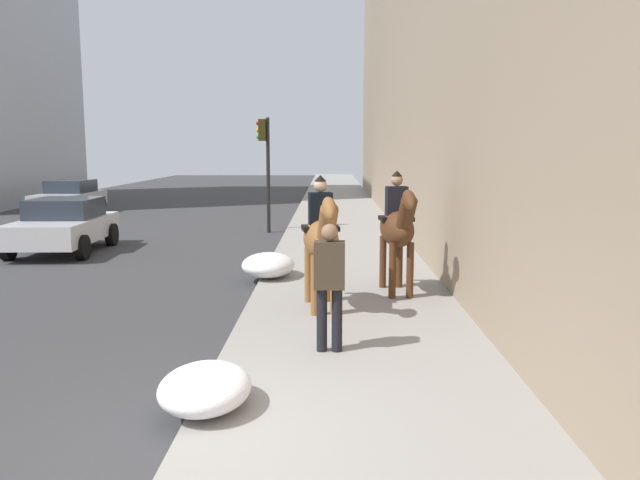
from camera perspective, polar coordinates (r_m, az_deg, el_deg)
name	(u,v)px	position (r m, az deg, el deg)	size (l,w,h in m)	color
sidewalk_slab	(373,444)	(6.25, 4.73, -17.70)	(120.00, 3.68, 0.12)	gray
mounted_horse_near	(321,237)	(10.48, 0.13, 0.27)	(2.15, 0.77, 2.23)	brown
mounted_horse_far	(398,227)	(11.72, 6.95, 1.20)	(2.15, 0.72, 2.26)	#4C2B16
pedestrian_greeting	(330,279)	(8.33, 0.86, -3.50)	(0.27, 0.41, 1.70)	black
car_near_lane	(70,197)	(29.04, -21.47, 3.63)	(4.09, 2.05, 1.44)	#B7BABF
car_mid_lane	(63,225)	(18.46, -21.96, 1.26)	(3.95, 2.18, 1.44)	silver
traffic_light_near_curb	(265,156)	(21.08, -4.92, 7.50)	(0.20, 0.44, 3.77)	black
snow_pile_near	(205,388)	(6.86, -10.25, -12.88)	(1.24, 0.95, 0.43)	white
snow_pile_far	(268,265)	(13.36, -4.66, -2.24)	(1.43, 1.10, 0.49)	white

